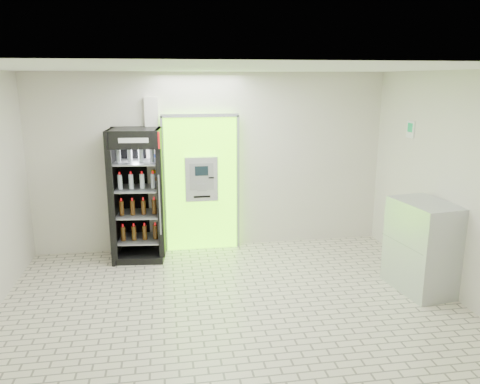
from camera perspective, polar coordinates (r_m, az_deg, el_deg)
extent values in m
plane|color=beige|center=(6.13, -0.73, -14.47)|extent=(6.00, 6.00, 0.00)
plane|color=beige|center=(8.01, -3.44, 3.66)|extent=(6.00, 0.00, 6.00)
plane|color=beige|center=(3.26, 5.88, -11.62)|extent=(6.00, 0.00, 6.00)
plane|color=beige|center=(6.70, 25.50, 0.35)|extent=(0.00, 5.00, 5.00)
plane|color=white|center=(5.40, -0.83, 14.84)|extent=(6.00, 6.00, 0.00)
cube|color=#6EFF0C|center=(7.99, -4.78, 1.05)|extent=(1.20, 0.12, 2.30)
cube|color=gray|center=(7.75, -4.90, 9.27)|extent=(1.28, 0.04, 0.06)
cube|color=gray|center=(7.90, -9.30, 0.77)|extent=(0.04, 0.04, 2.30)
cube|color=gray|center=(7.99, -0.23, 1.11)|extent=(0.04, 0.04, 2.30)
cube|color=black|center=(8.11, -3.95, -3.49)|extent=(0.62, 0.01, 0.67)
cube|color=black|center=(7.78, -7.38, 6.85)|extent=(0.22, 0.01, 0.18)
cube|color=#B5B8BD|center=(7.86, -4.73, 1.59)|extent=(0.55, 0.12, 0.75)
cube|color=black|center=(7.77, -4.71, 2.57)|extent=(0.22, 0.01, 0.16)
cube|color=gray|center=(7.83, -4.67, 0.56)|extent=(0.16, 0.01, 0.12)
cube|color=black|center=(7.80, -3.52, 1.75)|extent=(0.09, 0.01, 0.02)
cube|color=black|center=(7.86, -4.65, -0.57)|extent=(0.28, 0.01, 0.03)
cube|color=silver|center=(7.96, -10.42, 1.93)|extent=(0.22, 0.10, 2.60)
cube|color=#193FB2|center=(7.84, -10.54, 4.35)|extent=(0.09, 0.01, 0.06)
cube|color=red|center=(7.86, -10.49, 3.41)|extent=(0.09, 0.01, 0.06)
cube|color=yellow|center=(7.88, -10.45, 2.49)|extent=(0.09, 0.01, 0.06)
cube|color=orange|center=(7.91, -10.41, 1.56)|extent=(0.09, 0.01, 0.06)
cube|color=red|center=(7.94, -10.37, 0.64)|extent=(0.09, 0.01, 0.06)
cube|color=black|center=(7.70, -12.36, -0.35)|extent=(0.87, 0.80, 2.13)
cube|color=black|center=(8.03, -12.25, 0.23)|extent=(0.80, 0.13, 2.13)
cube|color=#B8090C|center=(7.18, -12.87, 6.15)|extent=(0.78, 0.08, 0.25)
cube|color=white|center=(7.18, -12.88, 6.15)|extent=(0.45, 0.05, 0.07)
cube|color=black|center=(8.01, -11.99, -7.39)|extent=(0.87, 0.80, 0.11)
cylinder|color=gray|center=(7.34, -9.77, -1.60)|extent=(0.03, 0.03, 0.96)
cube|color=gray|center=(7.91, -12.08, -5.59)|extent=(0.73, 0.68, 0.02)
cube|color=gray|center=(7.79, -12.24, -2.63)|extent=(0.73, 0.68, 0.02)
cube|color=gray|center=(7.68, -12.40, 0.43)|extent=(0.73, 0.68, 0.02)
cube|color=gray|center=(7.60, -12.56, 3.55)|extent=(0.73, 0.68, 0.02)
cube|color=#B5B8BD|center=(6.96, 21.36, -6.22)|extent=(0.75, 1.03, 1.27)
cube|color=gray|center=(6.79, 19.08, -5.96)|extent=(0.13, 0.92, 0.01)
cube|color=white|center=(7.77, 20.08, 7.17)|extent=(0.02, 0.22, 0.26)
cube|color=#0C8444|center=(7.76, 20.02, 7.39)|extent=(0.00, 0.14, 0.14)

